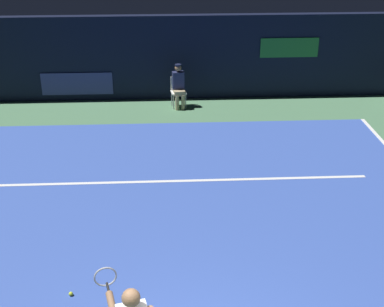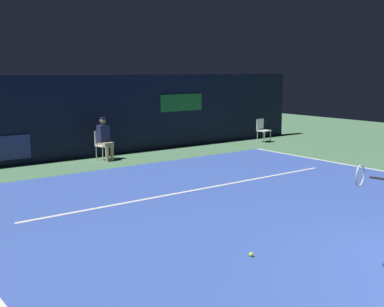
% 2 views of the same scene
% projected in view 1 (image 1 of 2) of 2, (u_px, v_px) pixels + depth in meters
% --- Properties ---
extents(ground_plane, '(33.94, 33.94, 0.00)m').
position_uv_depth(ground_plane, '(186.00, 227.00, 10.28)').
color(ground_plane, '#4C7A56').
extents(court_surface, '(10.73, 10.55, 0.01)m').
position_uv_depth(court_surface, '(186.00, 227.00, 10.28)').
color(court_surface, '#3856B2').
rests_on(court_surface, ground).
extents(line_service, '(8.37, 0.10, 0.01)m').
position_uv_depth(line_service, '(182.00, 181.00, 11.94)').
color(line_service, white).
rests_on(line_service, court_surface).
extents(back_wall, '(17.55, 0.33, 2.60)m').
position_uv_depth(back_wall, '(175.00, 57.00, 16.44)').
color(back_wall, black).
rests_on(back_wall, ground).
extents(line_judge_on_chair, '(0.49, 0.57, 1.32)m').
position_uv_depth(line_judge_on_chair, '(179.00, 85.00, 15.91)').
color(line_judge_on_chair, white).
rests_on(line_judge_on_chair, ground).
extents(tennis_ball, '(0.07, 0.07, 0.07)m').
position_uv_depth(tennis_ball, '(71.00, 294.00, 8.49)').
color(tennis_ball, '#CCE033').
rests_on(tennis_ball, court_surface).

